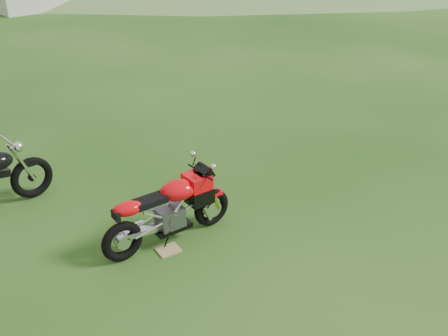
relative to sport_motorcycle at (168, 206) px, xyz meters
name	(u,v)px	position (x,y,z in m)	size (l,w,h in m)	color
ground	(235,233)	(0.85, -0.22, -0.54)	(120.00, 120.00, 0.00)	#19400D
sport_motorcycle	(168,206)	(0.00, 0.00, 0.00)	(1.79, 0.45, 1.08)	red
plywood_board	(168,250)	(-0.10, -0.20, -0.53)	(0.28, 0.23, 0.02)	tan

